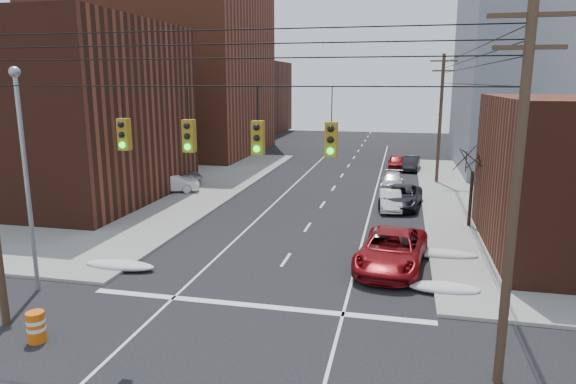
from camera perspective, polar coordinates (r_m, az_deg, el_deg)
The scene contains 25 objects.
sidewalk_nw at distance 51.24m, azimuth -26.93°, elevation 1.13°, with size 40.00×40.00×0.15m, color gray.
building_brick_tall at distance 66.87m, azimuth -14.24°, elevation 17.22°, with size 24.00×20.00×30.00m, color brown.
building_brick_near at distance 43.52m, azimuth -26.76°, elevation 7.96°, with size 20.00×16.00×13.00m, color #451F14.
building_brick_far at distance 91.35m, azimuth -7.68°, elevation 10.38°, with size 22.00×18.00×12.00m, color #451F14.
building_glass at distance 83.86m, azimuth 26.04°, elevation 12.55°, with size 20.00×18.00×22.00m, color gray.
utility_pole_right at distance 15.35m, azimuth 23.95°, elevation 0.02°, with size 2.20×0.28×11.00m.
utility_pole_far at distance 45.94m, azimuth 16.57°, elevation 8.01°, with size 2.20×0.28×11.00m.
traffic_signals at distance 15.71m, azimuth -7.28°, elevation 6.35°, with size 17.00×0.42×2.02m.
street_light at distance 23.39m, azimuth -27.23°, elevation 2.98°, with size 0.44×0.44×9.32m.
bare_tree at distance 32.65m, azimuth 19.66°, elevation 0.14°, with size 2.09×2.20×4.93m.
snow_nw at distance 25.82m, azimuth -18.18°, elevation -7.73°, with size 3.50×1.08×0.42m, color silver.
snow_ne at distance 22.97m, azimuth 16.89°, elevation -10.15°, with size 3.00×1.08×0.42m, color silver.
snow_east_far at distance 27.19m, azimuth 16.23°, elevation -6.59°, with size 4.00×1.08×0.42m, color silver.
red_pickup at distance 25.03m, azimuth 11.45°, elevation -6.35°, with size 2.93×6.36×1.77m, color maroon.
parked_car_a at distance 26.30m, azimuth 10.71°, elevation -5.70°, with size 1.78×4.42×1.51m, color #9D9DA1.
parked_car_b at distance 36.22m, azimuth 11.29°, elevation -0.91°, with size 1.43×4.09×1.35m, color silver.
parked_car_c at distance 37.04m, azimuth 12.45°, elevation -0.51°, with size 2.57×5.58×1.55m, color black.
parked_car_d at distance 43.32m, azimuth 11.54°, elevation 1.21°, with size 1.85×4.56×1.32m, color #BDBCC2.
parked_car_e at distance 53.18m, azimuth 11.97°, elevation 3.26°, with size 1.70×4.21×1.44m, color maroon.
parked_car_f at distance 52.84m, azimuth 13.52°, elevation 3.14°, with size 1.54×4.41×1.45m, color black.
lot_car_a at distance 41.57m, azimuth -12.84°, elevation 0.97°, with size 1.50×4.30×1.42m, color silver.
lot_car_b at distance 44.50m, azimuth -13.07°, elevation 1.79°, with size 2.62×5.69×1.58m, color #9D9DA1.
lot_car_c at distance 42.02m, azimuth -22.22°, elevation 0.59°, with size 2.22×5.46×1.58m, color black.
lot_car_d at distance 45.29m, azimuth -20.01°, elevation 1.42°, with size 1.64×4.08×1.39m, color #9D9EA2.
construction_barrel at distance 20.02m, azimuth -26.19°, elevation -13.26°, with size 0.80×0.80×1.08m.
Camera 1 is at (5.40, -11.74, 8.74)m, focal length 32.00 mm.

